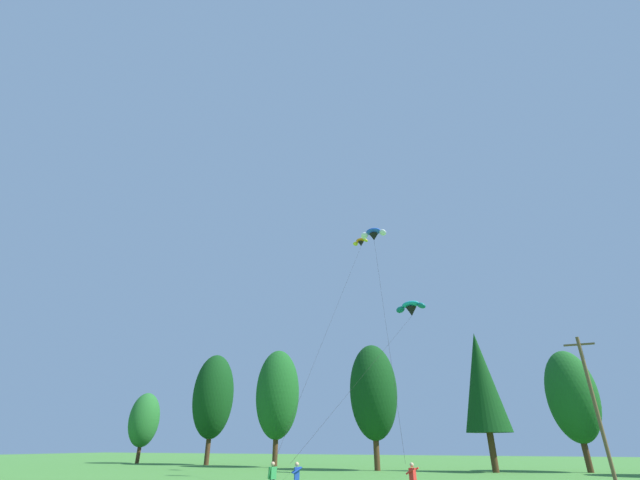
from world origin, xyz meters
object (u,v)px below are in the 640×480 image
at_px(kite_flyer_near, 272,476).
at_px(kite_flyer_far, 413,478).
at_px(parafoil_kite_mid_teal, 411,308).
at_px(utility_pole, 594,402).
at_px(parafoil_kite_far_blue_white, 374,234).
at_px(parafoil_kite_high_orange, 361,242).
at_px(kite_flyer_mid, 297,477).

relative_size(kite_flyer_near, kite_flyer_far, 1.00).
height_order(kite_flyer_near, parafoil_kite_mid_teal, parafoil_kite_mid_teal).
bearing_deg(utility_pole, parafoil_kite_far_blue_white, -167.55).
xyz_separation_m(parafoil_kite_high_orange, parafoil_kite_mid_teal, (5.08, 0.63, -8.48)).
relative_size(kite_flyer_near, parafoil_kite_mid_teal, 0.08).
bearing_deg(kite_flyer_far, parafoil_kite_far_blue_white, 109.78).
height_order(kite_flyer_far, parafoil_kite_mid_teal, parafoil_kite_mid_teal).
relative_size(kite_flyer_near, kite_flyer_mid, 1.00).
height_order(kite_flyer_near, kite_flyer_mid, same).
distance_m(utility_pole, kite_flyer_far, 19.02).
distance_m(utility_pole, parafoil_kite_high_orange, 27.02).
relative_size(utility_pole, parafoil_kite_high_orange, 0.44).
height_order(kite_flyer_mid, parafoil_kite_mid_teal, parafoil_kite_mid_teal).
bearing_deg(kite_flyer_mid, utility_pole, 42.81).
height_order(utility_pole, kite_flyer_far, utility_pole).
bearing_deg(parafoil_kite_high_orange, parafoil_kite_mid_teal, 7.11).
height_order(parafoil_kite_high_orange, parafoil_kite_mid_teal, parafoil_kite_high_orange).
bearing_deg(parafoil_kite_far_blue_white, utility_pole, 12.45).
height_order(kite_flyer_far, parafoil_kite_high_orange, parafoil_kite_high_orange).
xyz_separation_m(kite_flyer_mid, parafoil_kite_mid_teal, (3.47, 20.89, 14.73)).
height_order(kite_flyer_mid, parafoil_kite_high_orange, parafoil_kite_high_orange).
xyz_separation_m(kite_flyer_mid, parafoil_kite_far_blue_white, (1.90, 12.68, 20.06)).
xyz_separation_m(kite_flyer_far, parafoil_kite_high_orange, (-7.49, 18.64, 23.22)).
bearing_deg(kite_flyer_mid, kite_flyer_near, -178.77).
relative_size(kite_flyer_mid, parafoil_kite_mid_teal, 0.08).
relative_size(kite_flyer_far, parafoil_kite_high_orange, 0.07).
distance_m(kite_flyer_near, kite_flyer_mid, 1.45).
xyz_separation_m(kite_flyer_far, parafoil_kite_far_blue_white, (-3.98, 11.06, 20.06)).
xyz_separation_m(utility_pole, parafoil_kite_mid_teal, (-13.91, 4.79, 10.27)).
bearing_deg(utility_pole, parafoil_kite_high_orange, 167.65).
distance_m(kite_flyer_far, parafoil_kite_mid_teal, 24.38).
bearing_deg(parafoil_kite_mid_teal, parafoil_kite_high_orange, -172.89).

